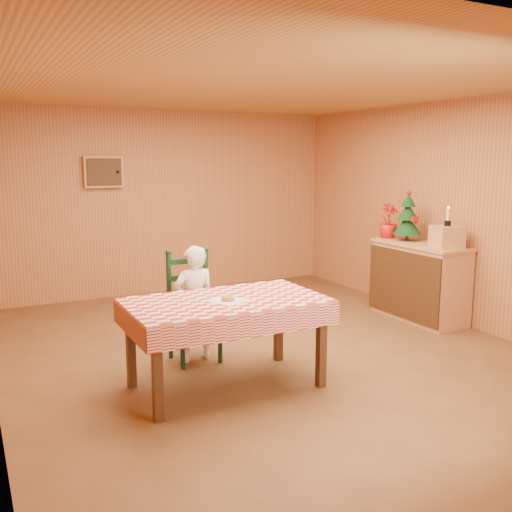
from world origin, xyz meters
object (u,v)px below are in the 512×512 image
Objects in this scene: shelf_unit at (419,281)px; crate at (447,237)px; christmas_tree at (408,218)px; ladder_chair at (192,308)px; seated_child at (194,304)px; dining_table at (226,309)px; storage_bin at (440,308)px.

crate reaches higher than shelf_unit.
shelf_unit is 2.00× the size of christmas_tree.
christmas_tree reaches higher than ladder_chair.
dining_table is at bearing 90.00° from seated_child.
seated_child is at bearing 90.00° from dining_table.
seated_child reaches higher than dining_table.
shelf_unit is 0.71m from crate.
ladder_chair is 3.01m from storage_bin.
dining_table is 1.53× the size of ladder_chair.
ladder_chair is 2.66× the size of storage_bin.
seated_child is 1.81× the size of christmas_tree.
shelf_unit is at bearing 16.14° from dining_table.
ladder_chair is at bearing -90.00° from seated_child.
crate is 0.67m from christmas_tree.
dining_table is at bearing -163.86° from shelf_unit.
crate is at bearing -90.00° from christmas_tree.
christmas_tree reaches higher than crate.
dining_table is at bearing -90.00° from ladder_chair.
dining_table is 3.06m from storage_bin.
ladder_chair is 3.02m from crate.
shelf_unit is 4.13× the size of crate.
christmas_tree is at bearing 88.02° from shelf_unit.
seated_child is at bearing -90.00° from ladder_chair.
ladder_chair is 2.94m from shelf_unit.
seated_child reaches higher than shelf_unit.
christmas_tree is (0.01, 0.25, 0.74)m from shelf_unit.
shelf_unit reaches higher than dining_table.
crate is (2.95, -0.34, 0.55)m from ladder_chair.
ladder_chair is at bearing 90.00° from dining_table.
crate reaches higher than seated_child.
storage_bin is (2.98, 0.52, -0.48)m from dining_table.
crate reaches higher than dining_table.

